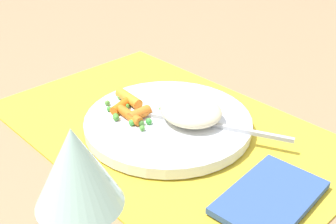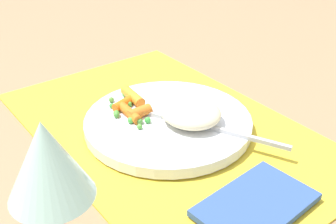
# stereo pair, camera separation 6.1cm
# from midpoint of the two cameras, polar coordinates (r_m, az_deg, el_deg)

# --- Properties ---
(ground_plane) EXTENTS (2.40, 2.40, 0.00)m
(ground_plane) POSITION_cam_midpoint_polar(r_m,az_deg,el_deg) (0.63, 2.74, -2.56)
(ground_plane) COLOR #997551
(placemat) EXTENTS (0.52, 0.33, 0.01)m
(placemat) POSITION_cam_midpoint_polar(r_m,az_deg,el_deg) (0.63, 2.75, -2.34)
(placemat) COLOR gold
(placemat) RESTS_ON ground_plane
(plate) EXTENTS (0.24, 0.24, 0.02)m
(plate) POSITION_cam_midpoint_polar(r_m,az_deg,el_deg) (0.63, 2.77, -1.50)
(plate) COLOR white
(plate) RESTS_ON placemat
(rice_mound) EXTENTS (0.09, 0.08, 0.03)m
(rice_mound) POSITION_cam_midpoint_polar(r_m,az_deg,el_deg) (0.61, 5.85, -0.05)
(rice_mound) COLOR beige
(rice_mound) RESTS_ON plate
(carrot_portion) EXTENTS (0.09, 0.05, 0.02)m
(carrot_portion) POSITION_cam_midpoint_polar(r_m,az_deg,el_deg) (0.64, -2.13, 0.91)
(carrot_portion) COLOR orange
(carrot_portion) RESTS_ON plate
(pea_scatter) EXTENTS (0.10, 0.08, 0.01)m
(pea_scatter) POSITION_cam_midpoint_polar(r_m,az_deg,el_deg) (0.63, -1.91, 0.03)
(pea_scatter) COLOR green
(pea_scatter) RESTS_ON plate
(fork) EXTENTS (0.20, 0.10, 0.01)m
(fork) POSITION_cam_midpoint_polar(r_m,az_deg,el_deg) (0.60, 7.14, -1.76)
(fork) COLOR #BBBBBB
(fork) RESTS_ON plate
(wine_glass) EXTENTS (0.08, 0.08, 0.16)m
(wine_glass) POSITION_cam_midpoint_polar(r_m,az_deg,el_deg) (0.38, -11.41, -7.10)
(wine_glass) COLOR #B2E0CC
(wine_glass) RESTS_ON ground_plane
(napkin) EXTENTS (0.09, 0.14, 0.01)m
(napkin) POSITION_cam_midpoint_polar(r_m,az_deg,el_deg) (0.51, 15.09, -11.95)
(napkin) COLOR #33518C
(napkin) RESTS_ON placemat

